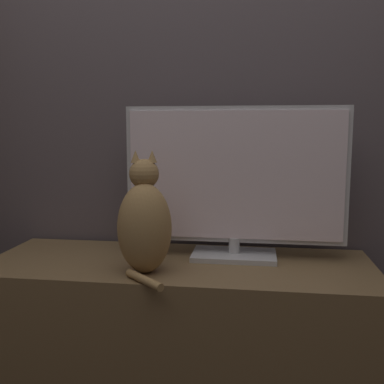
{
  "coord_description": "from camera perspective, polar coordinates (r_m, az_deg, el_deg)",
  "views": [
    {
      "loc": [
        0.3,
        -0.81,
        0.98
      ],
      "look_at": [
        0.06,
        0.87,
        0.74
      ],
      "focal_mm": 42.0,
      "sensor_mm": 36.0,
      "label": 1
    }
  ],
  "objects": [
    {
      "name": "tv_stand",
      "position": [
        1.89,
        -1.68,
        -15.43
      ],
      "size": [
        1.53,
        0.56,
        0.45
      ],
      "color": "brown",
      "rests_on": "ground_plane"
    },
    {
      "name": "tv",
      "position": [
        1.81,
        5.49,
        1.29
      ],
      "size": [
        0.89,
        0.2,
        0.61
      ],
      "color": "#B7B7BC",
      "rests_on": "tv_stand"
    },
    {
      "name": "wall_back",
      "position": [
        2.08,
        -0.22,
        16.97
      ],
      "size": [
        4.8,
        0.05,
        2.6
      ],
      "color": "#564C51",
      "rests_on": "ground_plane"
    },
    {
      "name": "cat",
      "position": [
        1.65,
        -6.04,
        -3.98
      ],
      "size": [
        0.23,
        0.31,
        0.45
      ],
      "rotation": [
        0.0,
        0.0,
        0.22
      ],
      "color": "#997547",
      "rests_on": "tv_stand"
    }
  ]
}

